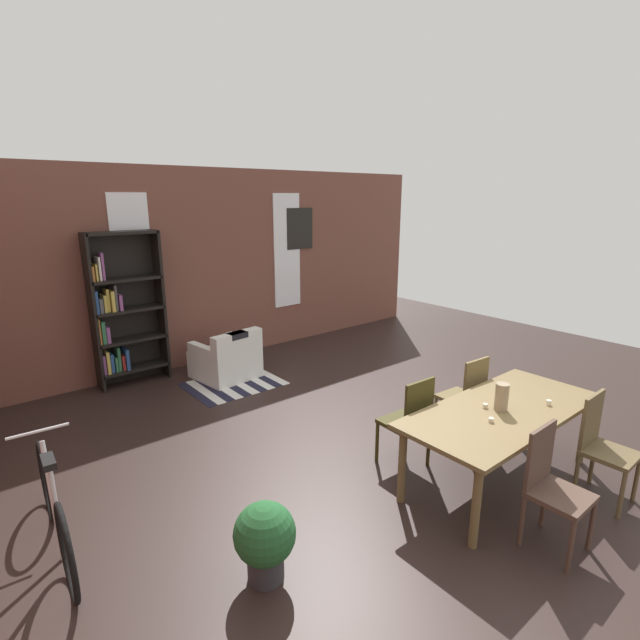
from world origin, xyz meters
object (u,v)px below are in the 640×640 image
dining_table (503,416)px  dining_chair_far_right (466,395)px  dining_chair_near_left (552,484)px  bookshelf_tall (123,312)px  bicycle_second (55,510)px  vase_on_table (502,397)px  dining_chair_near_right (602,444)px  dining_chair_far_left (410,419)px  armchair_white (227,360)px  potted_plant_by_shelf (265,538)px

dining_table → dining_chair_far_right: size_ratio=2.20×
dining_chair_near_left → dining_table: bearing=55.7°
dining_table → dining_chair_far_right: 0.85m
bookshelf_tall → dining_table: bearing=-68.0°
bicycle_second → dining_chair_far_right: bearing=-13.5°
dining_chair_far_right → bicycle_second: (-3.88, 0.93, -0.17)m
vase_on_table → dining_chair_near_right: vase_on_table is taller
dining_chair_far_right → dining_chair_near_left: bearing=-124.1°
bookshelf_tall → dining_chair_near_right: bearing=-66.3°
dining_table → bookshelf_tall: bookshelf_tall is taller
dining_chair_far_left → bicycle_second: size_ratio=0.56×
dining_chair_far_left → dining_table: bearing=-55.6°
armchair_white → bicycle_second: size_ratio=0.53×
dining_chair_near_left → bicycle_second: 3.75m
bookshelf_tall → armchair_white: bearing=-30.6°
dining_chair_near_right → dining_chair_far_right: 1.38m
armchair_white → potted_plant_by_shelf: size_ratio=1.53×
dining_chair_far_right → potted_plant_by_shelf: 2.84m
potted_plant_by_shelf → dining_table: bearing=-9.3°
dining_table → potted_plant_by_shelf: 2.40m
armchair_white → bookshelf_tall: bearing=149.4°
dining_chair_near_left → dining_chair_far_right: 1.67m
dining_chair_far_left → dining_chair_near_right: (0.94, -1.38, 0.00)m
armchair_white → potted_plant_by_shelf: (-1.66, -3.59, 0.05)m
dining_chair_far_left → potted_plant_by_shelf: 1.91m
dining_chair_near_right → bicycle_second: bearing=149.2°
dining_chair_near_right → vase_on_table: bearing=127.0°
bicycle_second → dining_chair_near_right: bearing=-30.8°
dining_chair_far_left → dining_chair_far_right: 0.94m
dining_chair_near_right → potted_plant_by_shelf: bearing=159.1°
dining_chair_far_right → potted_plant_by_shelf: size_ratio=1.63×
dining_chair_far_left → bicycle_second: dining_chair_far_left is taller
potted_plant_by_shelf → dining_chair_near_right: bearing=-20.9°
dining_table → dining_chair_far_left: dining_chair_far_left is taller
vase_on_table → potted_plant_by_shelf: 2.39m
vase_on_table → bookshelf_tall: bearing=111.4°
dining_chair_near_left → dining_chair_far_left: 1.38m
armchair_white → bicycle_second: (-2.72, -2.35, 0.06)m
dining_chair_far_right → armchair_white: 3.49m
vase_on_table → dining_chair_far_left: 0.88m
vase_on_table → bicycle_second: (-3.36, 1.62, -0.53)m
bookshelf_tall → dining_chair_far_right: bearing=-59.5°
bookshelf_tall → potted_plant_by_shelf: bearing=-96.1°
dining_chair_far_left → armchair_white: bearing=93.8°
dining_table → vase_on_table: bearing=180.0°
vase_on_table → dining_chair_near_left: size_ratio=0.27×
dining_table → dining_chair_near_right: 0.85m
vase_on_table → bicycle_second: vase_on_table is taller
armchair_white → dining_chair_far_left: bearing=-86.2°
dining_chair_far_right → armchair_white: (-1.16, 3.29, -0.23)m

